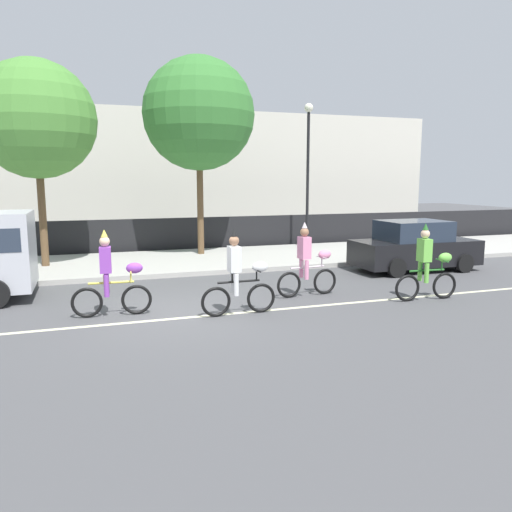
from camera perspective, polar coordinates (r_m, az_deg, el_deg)
The scene contains 13 objects.
ground_plane at distance 11.48m, azimuth -9.21°, elevation -6.40°, with size 80.00×80.00×0.00m, color #4C4C4F.
road_centre_line at distance 11.00m, azimuth -8.78°, elevation -7.04°, with size 36.00×0.14×0.01m, color beige.
sidewalk_curb at distance 17.77m, azimuth -12.74°, elevation -0.83°, with size 60.00×5.00×0.15m, color #ADAAA3.
fence_line at distance 20.54m, azimuth -13.67°, elevation 2.19°, with size 40.00×0.08×1.40m, color black.
building_backdrop at distance 29.30m, azimuth -9.83°, elevation 9.13°, with size 28.00×8.00×6.40m, color beige.
parade_cyclist_purple at distance 11.32m, azimuth -16.16°, elevation -2.48°, with size 1.72×0.50×1.92m.
parade_cyclist_zebra at distance 10.99m, azimuth -1.92°, elevation -2.46°, with size 1.72×0.50×1.92m.
parade_cyclist_pink at distance 12.81m, azimuth 5.96°, elevation -0.88°, with size 1.72×0.50×1.92m.
parade_cyclist_lime at distance 13.01m, azimuth 19.02°, elevation -1.17°, with size 1.72×0.50×1.92m.
parked_car_black at distance 17.14m, azimuth 17.65°, elevation 1.01°, with size 4.10×1.92×1.64m.
street_lamp_post at distance 21.01m, azimuth 5.97°, elevation 11.51°, with size 0.36×0.36×5.86m.
street_tree_near_lamp at distance 17.72m, azimuth -23.82°, elevation 14.06°, with size 3.73×3.73×6.55m.
street_tree_far_corner at distance 19.13m, azimuth -6.56°, elevation 15.79°, with size 4.12×4.12×7.24m.
Camera 1 is at (-1.79, -10.93, 3.00)m, focal length 35.00 mm.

